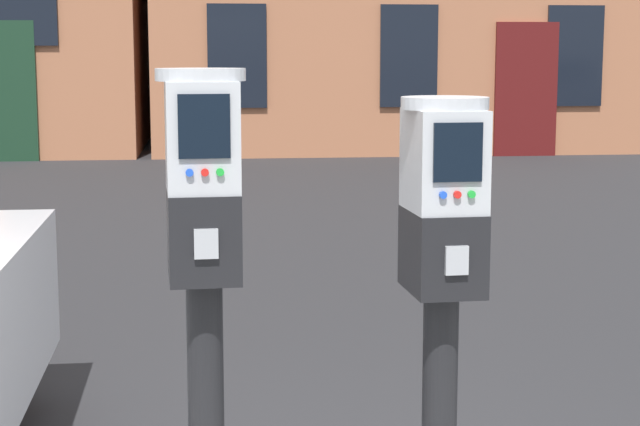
# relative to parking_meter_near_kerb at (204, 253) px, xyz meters

# --- Properties ---
(parking_meter_near_kerb) EXTENTS (0.23, 0.26, 1.44)m
(parking_meter_near_kerb) POSITION_rel_parking_meter_near_kerb_xyz_m (0.00, 0.00, 0.00)
(parking_meter_near_kerb) COLOR black
(parking_meter_near_kerb) RESTS_ON sidewalk_slab
(parking_meter_twin_adjacent) EXTENTS (0.23, 0.26, 1.37)m
(parking_meter_twin_adjacent) POSITION_rel_parking_meter_near_kerb_xyz_m (0.59, -0.00, -0.05)
(parking_meter_twin_adjacent) COLOR black
(parking_meter_twin_adjacent) RESTS_ON sidewalk_slab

